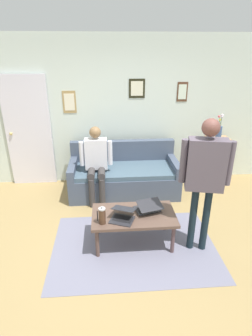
% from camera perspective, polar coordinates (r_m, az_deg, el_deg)
% --- Properties ---
extents(ground_plane, '(7.68, 7.68, 0.00)m').
position_cam_1_polar(ground_plane, '(3.77, 0.55, -16.63)').
color(ground_plane, '#9A7F4E').
extents(area_rug, '(2.16, 1.49, 0.01)m').
position_cam_1_polar(area_rug, '(3.81, 1.71, -16.07)').
color(area_rug, slate).
rests_on(area_rug, ground_plane).
extents(back_wall, '(7.04, 0.11, 2.70)m').
position_cam_1_polar(back_wall, '(5.18, -1.51, 11.61)').
color(back_wall, silver).
rests_on(back_wall, ground_plane).
extents(interior_door, '(0.82, 0.09, 2.05)m').
position_cam_1_polar(interior_door, '(5.36, -19.70, 7.04)').
color(interior_door, silver).
rests_on(interior_door, ground_plane).
extents(couch, '(1.92, 0.87, 0.88)m').
position_cam_1_polar(couch, '(4.97, -0.46, -1.69)').
color(couch, '#444E62').
rests_on(couch, ground_plane).
extents(coffee_table, '(1.09, 0.62, 0.45)m').
position_cam_1_polar(coffee_table, '(3.65, 1.62, -10.27)').
color(coffee_table, brown).
rests_on(coffee_table, ground_plane).
extents(laptop_left, '(0.39, 0.39, 0.16)m').
position_cam_1_polar(laptop_left, '(3.68, 4.63, -8.27)').
color(laptop_left, '#28282D').
rests_on(laptop_left, coffee_table).
extents(laptop_center, '(0.38, 0.40, 0.16)m').
position_cam_1_polar(laptop_center, '(3.50, -0.69, -9.99)').
color(laptop_center, '#28282D').
rests_on(laptop_center, coffee_table).
extents(french_press, '(0.11, 0.09, 0.25)m').
position_cam_1_polar(french_press, '(3.40, -5.03, -9.93)').
color(french_press, '#4C3323').
rests_on(french_press, coffee_table).
extents(side_shelf, '(0.42, 0.32, 0.90)m').
position_cam_1_polar(side_shelf, '(5.59, 18.11, 1.65)').
color(side_shelf, tan).
rests_on(side_shelf, ground_plane).
extents(flower_vase, '(0.12, 0.11, 0.45)m').
position_cam_1_polar(flower_vase, '(5.40, 18.92, 7.52)').
color(flower_vase, '#3B5382').
rests_on(flower_vase, side_shelf).
extents(person_standing, '(0.61, 0.29, 1.75)m').
position_cam_1_polar(person_standing, '(3.33, 16.28, -0.66)').
color(person_standing, '#17252D').
rests_on(person_standing, ground_plane).
extents(person_seated, '(0.55, 0.51, 1.28)m').
position_cam_1_polar(person_seated, '(4.59, -6.27, 1.67)').
color(person_seated, '#383535').
rests_on(person_seated, ground_plane).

